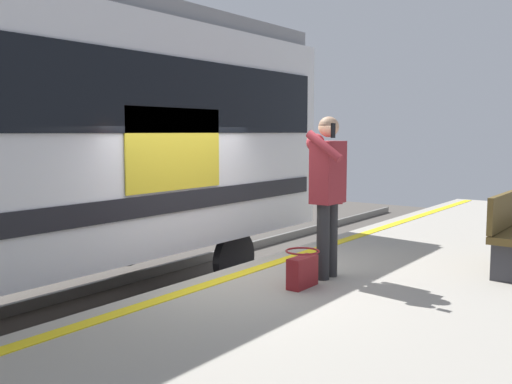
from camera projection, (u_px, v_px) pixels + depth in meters
ground_plane at (228, 338)px, 6.81m from camera, size 25.98×25.98×0.00m
platform at (430, 349)px, 5.34m from camera, size 17.32×4.84×0.85m
safety_line at (248, 271)px, 6.54m from camera, size 16.97×0.16×0.01m
track_rail_near at (144, 310)px, 7.65m from camera, size 22.52×0.08×0.16m
track_rail_far at (77, 292)px, 8.50m from camera, size 22.52×0.08×0.16m
passenger at (327, 184)px, 6.17m from camera, size 0.57×0.55×1.75m
handbag at (302, 270)px, 5.87m from camera, size 0.39×0.35×0.39m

